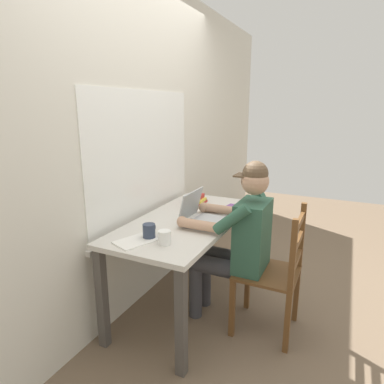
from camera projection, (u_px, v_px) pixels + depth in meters
The scene contains 13 objects.
ground_plane at pixel (187, 305), 2.75m from camera, with size 8.00×8.00×0.00m, color brown.
back_wall at pixel (138, 146), 2.61m from camera, with size 6.00×0.08×2.60m.
desk at pixel (186, 231), 2.59m from camera, with size 1.43×0.69×0.75m.
seated_person at pixel (238, 236), 2.40m from camera, with size 0.50×0.60×1.24m.
wooden_chair at pixel (275, 273), 2.34m from camera, with size 0.42×0.42×0.94m.
laptop at pixel (201, 215), 2.49m from camera, with size 0.33×0.29×0.23m.
computer_mouse at pixel (224, 211), 2.71m from camera, with size 0.06×0.10×0.03m, color #ADAFB2.
coffee_mug_white at pixel (165, 237), 2.08m from camera, with size 0.12×0.08×0.09m.
coffee_mug_dark at pixel (149, 231), 2.17m from camera, with size 0.12×0.08×0.10m.
book_stack_main at pixel (196, 200), 2.90m from camera, with size 0.18×0.17×0.10m.
paper_pile_near_laptop at pixel (206, 215), 2.63m from camera, with size 0.26×0.19×0.01m, color white.
paper_pile_back_corner at pixel (136, 241), 2.13m from camera, with size 0.26×0.17×0.01m, color white.
landscape_photo_print at pixel (232, 206), 2.89m from camera, with size 0.13×0.09×0.00m, color #7A4293.
Camera 1 is at (-2.17, -1.09, 1.60)m, focal length 31.08 mm.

